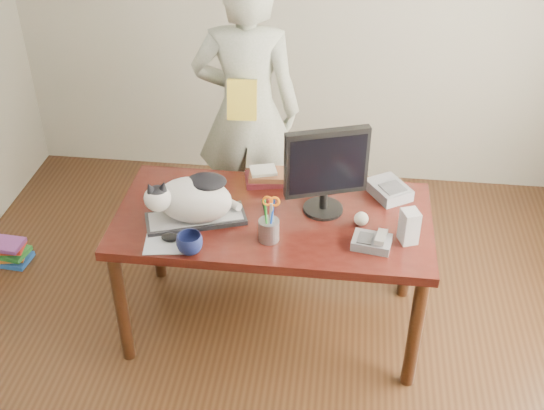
% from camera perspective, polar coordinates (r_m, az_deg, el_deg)
% --- Properties ---
extents(room, '(4.50, 4.50, 4.50)m').
position_cam_1_polar(room, '(2.63, -1.44, 2.20)').
color(room, black).
rests_on(room, ground).
extents(desk, '(1.60, 0.80, 0.75)m').
position_cam_1_polar(desk, '(3.60, 0.25, -2.08)').
color(desk, black).
rests_on(desk, ground).
extents(keyboard, '(0.53, 0.34, 0.03)m').
position_cam_1_polar(keyboard, '(3.43, -6.39, -1.13)').
color(keyboard, black).
rests_on(keyboard, desk).
extents(cat, '(0.47, 0.35, 0.28)m').
position_cam_1_polar(cat, '(3.36, -6.78, 0.55)').
color(cat, silver).
rests_on(cat, keyboard).
extents(monitor, '(0.41, 0.26, 0.47)m').
position_cam_1_polar(monitor, '(3.35, 4.57, 3.15)').
color(monitor, black).
rests_on(monitor, desk).
extents(pen_cup, '(0.11, 0.10, 0.25)m').
position_cam_1_polar(pen_cup, '(3.25, -0.25, -1.92)').
color(pen_cup, gray).
rests_on(pen_cup, desk).
extents(mousepad, '(0.22, 0.21, 0.00)m').
position_cam_1_polar(mousepad, '(3.31, -8.89, -3.14)').
color(mousepad, silver).
rests_on(mousepad, desk).
extents(mouse, '(0.10, 0.07, 0.04)m').
position_cam_1_polar(mouse, '(3.31, -8.50, -2.70)').
color(mouse, black).
rests_on(mouse, mousepad).
extents(coffee_mug, '(0.17, 0.17, 0.10)m').
position_cam_1_polar(coffee_mug, '(3.21, -6.91, -3.24)').
color(coffee_mug, '#0E1338').
rests_on(coffee_mug, desk).
extents(phone, '(0.20, 0.16, 0.08)m').
position_cam_1_polar(phone, '(3.27, 8.41, -3.04)').
color(phone, slate).
rests_on(phone, desk).
extents(speaker, '(0.10, 0.11, 0.17)m').
position_cam_1_polar(speaker, '(3.30, 11.40, -1.77)').
color(speaker, '#A2A2A4').
rests_on(speaker, desk).
extents(baseball, '(0.07, 0.07, 0.07)m').
position_cam_1_polar(baseball, '(3.40, 7.48, -1.16)').
color(baseball, beige).
rests_on(baseball, desk).
extents(book_stack, '(0.24, 0.20, 0.08)m').
position_cam_1_polar(book_stack, '(3.70, -0.53, 2.42)').
color(book_stack, '#4A1319').
rests_on(book_stack, desk).
extents(calculator, '(0.26, 0.28, 0.07)m').
position_cam_1_polar(calculator, '(3.65, 9.74, 1.27)').
color(calculator, slate).
rests_on(calculator, desk).
extents(person, '(0.67, 0.46, 1.78)m').
position_cam_1_polar(person, '(4.14, -2.09, 7.79)').
color(person, beige).
rests_on(person, ground).
extents(held_book, '(0.17, 0.11, 0.23)m').
position_cam_1_polar(held_book, '(3.92, -2.51, 8.77)').
color(held_book, gold).
rests_on(held_book, person).
extents(book_pile_b, '(0.26, 0.20, 0.15)m').
position_cam_1_polar(book_pile_b, '(4.62, -21.13, -3.68)').
color(book_pile_b, '#19489A').
rests_on(book_pile_b, ground).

